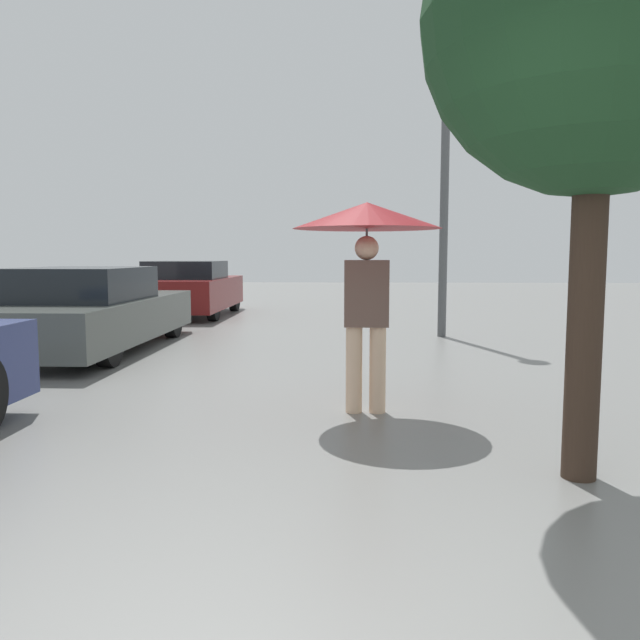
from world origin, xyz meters
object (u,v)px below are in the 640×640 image
object	(u,v)px
street_lamp	(446,137)
parked_car_farthest	(189,289)
parked_car_middle	(88,312)
pedestrian	(367,235)
tree	(598,21)

from	to	relation	value
street_lamp	parked_car_farthest	bearing A→B (deg)	146.44
parked_car_middle	street_lamp	xyz separation A→B (m)	(5.32, 1.77, 2.73)
pedestrian	tree	bearing A→B (deg)	-50.69
tree	street_lamp	world-z (taller)	street_lamp
pedestrian	street_lamp	distance (m)	5.65
street_lamp	tree	bearing A→B (deg)	-91.28
pedestrian	parked_car_farthest	size ratio (longest dim) A/B	0.47
tree	street_lamp	distance (m)	6.76
parked_car_middle	parked_car_farthest	distance (m)	5.22
pedestrian	tree	xyz separation A→B (m)	(1.27, -1.55, 1.17)
parked_car_farthest	street_lamp	distance (m)	6.80
parked_car_farthest	tree	xyz separation A→B (m)	(5.05, -10.18, 2.10)
pedestrian	parked_car_middle	distance (m)	5.27
parked_car_farthest	street_lamp	xyz separation A→B (m)	(5.20, -3.45, 2.69)
parked_car_middle	parked_car_farthest	world-z (taller)	parked_car_farthest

